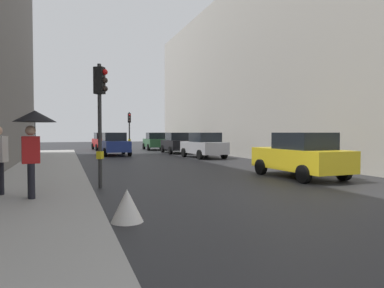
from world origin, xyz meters
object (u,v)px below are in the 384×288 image
(traffic_light_far_median, at_px, (129,125))
(car_silver_hatchback, at_px, (204,145))
(warning_sign_triangle, at_px, (127,206))
(traffic_light_near_right, at_px, (100,103))
(car_red_sedan, at_px, (104,141))
(car_yellow_taxi, at_px, (301,155))
(pedestrian_with_umbrella, at_px, (34,129))
(car_green_estate, at_px, (155,141))
(car_blue_van, at_px, (115,144))
(car_dark_suv, at_px, (177,143))

(traffic_light_far_median, bearing_deg, car_silver_hatchback, -69.04)
(car_silver_hatchback, xyz_separation_m, warning_sign_triangle, (-7.90, -15.48, -0.55))
(traffic_light_near_right, xyz_separation_m, car_red_sedan, (2.62, 25.09, -1.82))
(traffic_light_near_right, height_order, traffic_light_far_median, traffic_light_near_right)
(traffic_light_near_right, relative_size, car_yellow_taxi, 0.93)
(traffic_light_near_right, xyz_separation_m, car_silver_hatchback, (7.99, 11.02, -1.82))
(car_yellow_taxi, height_order, car_silver_hatchback, same)
(traffic_light_near_right, xyz_separation_m, pedestrian_with_umbrella, (-1.76, -2.00, -0.86))
(car_red_sedan, bearing_deg, car_yellow_taxi, -78.85)
(warning_sign_triangle, bearing_deg, pedestrian_with_umbrella, 127.03)
(car_yellow_taxi, bearing_deg, car_green_estate, 90.13)
(car_blue_van, height_order, warning_sign_triangle, car_blue_van)
(car_yellow_taxi, height_order, car_dark_suv, same)
(traffic_light_far_median, relative_size, car_blue_van, 0.85)
(traffic_light_far_median, relative_size, car_green_estate, 0.84)
(traffic_light_far_median, relative_size, warning_sign_triangle, 5.57)
(car_green_estate, height_order, car_red_sedan, same)
(car_red_sedan, bearing_deg, car_green_estate, -22.12)
(car_yellow_taxi, distance_m, pedestrian_with_umbrella, 9.59)
(car_yellow_taxi, bearing_deg, pedestrian_with_umbrella, -168.25)
(car_dark_suv, bearing_deg, car_red_sedan, 122.54)
(pedestrian_with_umbrella, bearing_deg, car_dark_suv, 62.92)
(car_silver_hatchback, relative_size, car_blue_van, 1.02)
(car_yellow_taxi, height_order, car_green_estate, same)
(car_yellow_taxi, height_order, warning_sign_triangle, car_yellow_taxi)
(traffic_light_near_right, bearing_deg, warning_sign_triangle, -88.90)
(car_dark_suv, bearing_deg, car_green_estate, 93.21)
(car_blue_van, distance_m, warning_sign_triangle, 20.61)
(car_green_estate, xyz_separation_m, car_dark_suv, (0.35, -6.24, 0.00))
(traffic_light_near_right, bearing_deg, car_yellow_taxi, -0.42)
(warning_sign_triangle, bearing_deg, car_blue_van, 83.17)
(car_red_sedan, height_order, car_blue_van, same)
(car_silver_hatchback, distance_m, warning_sign_triangle, 17.39)
(car_blue_van, bearing_deg, car_dark_suv, 9.05)
(car_yellow_taxi, relative_size, car_red_sedan, 0.98)
(traffic_light_near_right, bearing_deg, car_red_sedan, 84.04)
(car_blue_van, bearing_deg, pedestrian_with_umbrella, -103.43)
(car_silver_hatchback, bearing_deg, car_dark_suv, 91.15)
(traffic_light_near_right, bearing_deg, car_green_estate, 71.96)
(traffic_light_near_right, distance_m, car_dark_suv, 18.69)
(car_dark_suv, relative_size, car_red_sedan, 0.99)
(car_green_estate, height_order, car_silver_hatchback, same)
(car_green_estate, relative_size, car_dark_suv, 1.01)
(car_green_estate, bearing_deg, pedestrian_with_umbrella, -110.31)
(traffic_light_far_median, bearing_deg, car_blue_van, -113.89)
(car_red_sedan, relative_size, pedestrian_with_umbrella, 2.01)
(traffic_light_far_median, relative_size, car_yellow_taxi, 0.86)
(traffic_light_far_median, distance_m, car_red_sedan, 5.37)
(car_dark_suv, relative_size, car_blue_van, 1.00)
(car_red_sedan, bearing_deg, traffic_light_near_right, -95.96)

